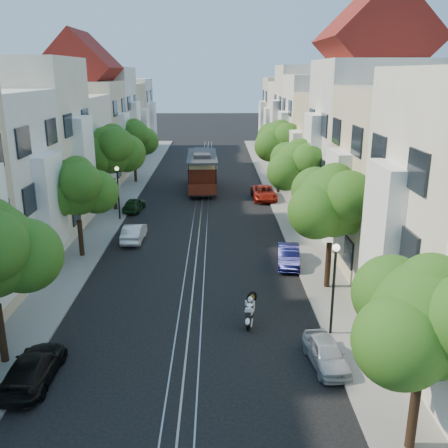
{
  "coord_description": "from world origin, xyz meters",
  "views": [
    {
      "loc": [
        1.29,
        -15.61,
        11.18
      ],
      "look_at": [
        1.74,
        13.74,
        2.2
      ],
      "focal_mm": 40.0,
      "sensor_mm": 36.0,
      "label": 1
    }
  ],
  "objects_px": {
    "tree_e_d": "(280,142)",
    "tree_w_d": "(134,139)",
    "sportbike_rider": "(250,309)",
    "tree_w_b": "(77,189)",
    "tree_e_c": "(299,167)",
    "lamp_east": "(334,276)",
    "parked_car_e_near": "(326,353)",
    "parked_car_e_mid": "(288,256)",
    "tree_e_a": "(428,322)",
    "tree_e_b": "(333,203)",
    "parked_car_e_far": "(264,193)",
    "lamp_west": "(118,185)",
    "cable_car": "(202,169)",
    "parked_car_w_near": "(33,368)",
    "parked_car_w_far": "(134,205)",
    "parked_car_w_mid": "(134,233)",
    "tree_w_c": "(113,150)"
  },
  "relations": [
    {
      "from": "parked_car_e_mid",
      "to": "tree_w_b",
      "type": "bearing_deg",
      "value": 179.2
    },
    {
      "from": "tree_e_d",
      "to": "parked_car_e_mid",
      "type": "bearing_deg",
      "value": -95.11
    },
    {
      "from": "parked_car_w_near",
      "to": "parked_car_w_mid",
      "type": "bearing_deg",
      "value": -93.15
    },
    {
      "from": "tree_e_d",
      "to": "lamp_east",
      "type": "height_order",
      "value": "tree_e_d"
    },
    {
      "from": "cable_car",
      "to": "parked_car_e_far",
      "type": "height_order",
      "value": "cable_car"
    },
    {
      "from": "tree_e_d",
      "to": "sportbike_rider",
      "type": "bearing_deg",
      "value": -99.77
    },
    {
      "from": "lamp_east",
      "to": "parked_car_e_near",
      "type": "bearing_deg",
      "value": -106.75
    },
    {
      "from": "tree_e_a",
      "to": "parked_car_e_near",
      "type": "xyz_separation_m",
      "value": [
        -1.66,
        4.7,
        -3.86
      ]
    },
    {
      "from": "cable_car",
      "to": "parked_car_w_far",
      "type": "distance_m",
      "value": 9.78
    },
    {
      "from": "tree_e_a",
      "to": "parked_car_w_far",
      "type": "height_order",
      "value": "tree_e_a"
    },
    {
      "from": "parked_car_e_near",
      "to": "lamp_west",
      "type": "bearing_deg",
      "value": 113.38
    },
    {
      "from": "parked_car_e_far",
      "to": "tree_w_b",
      "type": "bearing_deg",
      "value": -133.5
    },
    {
      "from": "tree_e_a",
      "to": "tree_e_b",
      "type": "xyz_separation_m",
      "value": [
        0.0,
        12.0,
        0.34
      ]
    },
    {
      "from": "parked_car_e_mid",
      "to": "parked_car_w_far",
      "type": "xyz_separation_m",
      "value": [
        -11.2,
        12.31,
        -0.03
      ]
    },
    {
      "from": "lamp_east",
      "to": "parked_car_e_far",
      "type": "relative_size",
      "value": 0.93
    },
    {
      "from": "parked_car_e_near",
      "to": "parked_car_w_mid",
      "type": "xyz_separation_m",
      "value": [
        -10.0,
        15.39,
        0.06
      ]
    },
    {
      "from": "tree_e_a",
      "to": "sportbike_rider",
      "type": "bearing_deg",
      "value": 119.13
    },
    {
      "from": "tree_w_d",
      "to": "lamp_east",
      "type": "distance_m",
      "value": 34.73
    },
    {
      "from": "tree_e_a",
      "to": "tree_w_c",
      "type": "height_order",
      "value": "tree_w_c"
    },
    {
      "from": "lamp_east",
      "to": "parked_car_e_near",
      "type": "xyz_separation_m",
      "value": [
        -0.7,
        -2.33,
        -2.31
      ]
    },
    {
      "from": "lamp_east",
      "to": "parked_car_e_near",
      "type": "relative_size",
      "value": 1.32
    },
    {
      "from": "parked_car_e_mid",
      "to": "parked_car_w_mid",
      "type": "height_order",
      "value": "parked_car_w_mid"
    },
    {
      "from": "parked_car_e_near",
      "to": "parked_car_e_far",
      "type": "height_order",
      "value": "parked_car_e_far"
    },
    {
      "from": "tree_e_d",
      "to": "parked_car_e_near",
      "type": "relative_size",
      "value": 2.17
    },
    {
      "from": "lamp_east",
      "to": "parked_car_w_mid",
      "type": "bearing_deg",
      "value": 129.32
    },
    {
      "from": "tree_e_b",
      "to": "sportbike_rider",
      "type": "xyz_separation_m",
      "value": [
        -4.47,
        -3.97,
        -3.95
      ]
    },
    {
      "from": "sportbike_rider",
      "to": "parked_car_w_far",
      "type": "xyz_separation_m",
      "value": [
        -8.39,
        19.73,
        -0.22
      ]
    },
    {
      "from": "parked_car_w_mid",
      "to": "lamp_east",
      "type": "bearing_deg",
      "value": 130.61
    },
    {
      "from": "tree_w_d",
      "to": "parked_car_w_near",
      "type": "height_order",
      "value": "tree_w_d"
    },
    {
      "from": "tree_e_d",
      "to": "parked_car_w_mid",
      "type": "xyz_separation_m",
      "value": [
        -11.66,
        -13.91,
        -4.27
      ]
    },
    {
      "from": "tree_e_d",
      "to": "tree_w_d",
      "type": "xyz_separation_m",
      "value": [
        -14.4,
        5.0,
        -0.27
      ]
    },
    {
      "from": "tree_w_b",
      "to": "sportbike_rider",
      "type": "relative_size",
      "value": 3.6
    },
    {
      "from": "tree_e_c",
      "to": "parked_car_w_near",
      "type": "xyz_separation_m",
      "value": [
        -12.86,
        -19.23,
        -4.03
      ]
    },
    {
      "from": "lamp_east",
      "to": "parked_car_e_near",
      "type": "height_order",
      "value": "lamp_east"
    },
    {
      "from": "tree_w_b",
      "to": "tree_e_c",
      "type": "bearing_deg",
      "value": 22.62
    },
    {
      "from": "tree_e_c",
      "to": "parked_car_e_far",
      "type": "bearing_deg",
      "value": 101.01
    },
    {
      "from": "tree_e_d",
      "to": "lamp_west",
      "type": "distance_m",
      "value": 16.39
    },
    {
      "from": "sportbike_rider",
      "to": "parked_car_e_near",
      "type": "height_order",
      "value": "sportbike_rider"
    },
    {
      "from": "tree_e_b",
      "to": "tree_e_c",
      "type": "bearing_deg",
      "value": 90.0
    },
    {
      "from": "tree_w_b",
      "to": "lamp_east",
      "type": "distance_m",
      "value": 16.81
    },
    {
      "from": "tree_w_c",
      "to": "parked_car_e_mid",
      "type": "distance_m",
      "value": 18.44
    },
    {
      "from": "lamp_east",
      "to": "parked_car_w_far",
      "type": "xyz_separation_m",
      "value": [
        -11.9,
        20.73,
        -2.28
      ]
    },
    {
      "from": "parked_car_w_near",
      "to": "tree_w_d",
      "type": "bearing_deg",
      "value": -86.44
    },
    {
      "from": "tree_e_a",
      "to": "parked_car_e_mid",
      "type": "distance_m",
      "value": 15.99
    },
    {
      "from": "cable_car",
      "to": "parked_car_e_near",
      "type": "distance_m",
      "value": 31.56
    },
    {
      "from": "lamp_east",
      "to": "lamp_west",
      "type": "relative_size",
      "value": 1.0
    },
    {
      "from": "tree_e_c",
      "to": "cable_car",
      "type": "distance_m",
      "value": 14.9
    },
    {
      "from": "tree_e_b",
      "to": "lamp_east",
      "type": "xyz_separation_m",
      "value": [
        -0.96,
        -4.98,
        -1.89
      ]
    },
    {
      "from": "tree_w_c",
      "to": "parked_car_w_mid",
      "type": "bearing_deg",
      "value": -70.9
    },
    {
      "from": "parked_car_w_near",
      "to": "lamp_west",
      "type": "bearing_deg",
      "value": -87.05
    }
  ]
}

